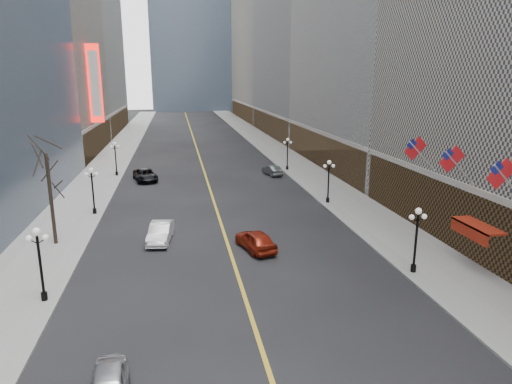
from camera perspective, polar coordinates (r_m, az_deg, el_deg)
name	(u,v)px	position (r m, az deg, el deg)	size (l,w,h in m)	color
sidewalk_east	(295,164)	(69.97, 4.89, 3.47)	(6.00, 230.00, 0.15)	gray
sidewalk_west	(104,171)	(68.47, -18.43, 2.56)	(6.00, 230.00, 0.15)	gray
lane_line	(199,157)	(77.63, -7.10, 4.43)	(0.25, 200.00, 0.02)	gold
bldg_east_c	(325,25)	(108.39, 8.68, 19.93)	(26.60, 40.60, 48.80)	#9C9C9F
bldg_east_d	(282,16)	(150.38, 3.26, 21.08)	(26.60, 46.60, 62.80)	#B1A993
streetlamp_east_1	(417,233)	(32.27, 19.43, -4.89)	(1.26, 0.44, 4.52)	black
streetlamp_east_2	(329,177)	(48.14, 9.07, 1.89)	(1.26, 0.44, 4.52)	black
streetlamp_east_3	(287,150)	(65.13, 3.96, 5.21)	(1.26, 0.44, 4.52)	black
streetlamp_west_1	(39,257)	(29.44, -25.45, -7.32)	(1.26, 0.44, 4.52)	black
streetlamp_west_2	(92,186)	(46.29, -19.77, 0.73)	(1.26, 0.44, 4.52)	black
streetlamp_west_3	(115,155)	(63.78, -17.17, 4.43)	(1.26, 0.44, 4.52)	black
flag_3	(504,176)	(30.72, 28.55, 1.73)	(2.87, 0.12, 2.87)	#B2B2B7
flag_4	(454,161)	(34.69, 23.51, 3.52)	(2.87, 0.12, 2.87)	#B2B2B7
flag_5	(417,150)	(38.89, 19.52, 4.92)	(2.87, 0.12, 2.87)	#B2B2B7
awning_c	(475,227)	(34.50, 25.73, -3.99)	(1.40, 4.00, 0.93)	maroon
theatre_marquee	(95,84)	(77.42, -19.49, 12.64)	(2.00, 0.55, 12.00)	red
tree_west_far	(48,168)	(38.34, -24.61, 2.73)	(3.60, 3.60, 7.92)	#2D231C
car_nb_mid	(160,232)	(37.91, -11.85, -4.95)	(1.63, 4.69, 1.54)	silver
car_nb_far	(145,175)	(60.38, -13.66, 2.07)	(2.52, 5.46, 1.52)	black
car_sb_mid	(256,240)	(35.36, -0.06, -6.02)	(1.87, 4.65, 1.58)	maroon
car_sb_far	(272,170)	(62.22, 2.03, 2.74)	(1.45, 4.15, 1.37)	#484E50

